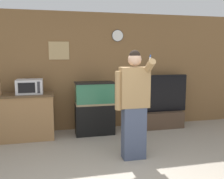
% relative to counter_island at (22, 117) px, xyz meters
% --- Properties ---
extents(wall_back_paneled, '(10.00, 0.08, 2.60)m').
position_rel_counter_island_xyz_m(wall_back_paneled, '(1.41, 0.44, 0.84)').
color(wall_back_paneled, brown).
rests_on(wall_back_paneled, ground_plane).
extents(counter_island, '(1.26, 0.56, 0.92)m').
position_rel_counter_island_xyz_m(counter_island, '(0.00, 0.00, 0.00)').
color(counter_island, olive).
rests_on(counter_island, ground_plane).
extents(microwave, '(0.50, 0.40, 0.28)m').
position_rel_counter_island_xyz_m(microwave, '(0.17, 0.03, 0.60)').
color(microwave, silver).
rests_on(microwave, counter_island).
extents(aquarium_on_stand, '(0.82, 0.39, 1.12)m').
position_rel_counter_island_xyz_m(aquarium_on_stand, '(1.46, -0.01, 0.10)').
color(aquarium_on_stand, black).
rests_on(aquarium_on_stand, ground_plane).
extents(tv_on_stand, '(1.39, 0.40, 1.23)m').
position_rel_counter_island_xyz_m(tv_on_stand, '(2.95, 0.11, -0.11)').
color(tv_on_stand, '#4C3828').
rests_on(tv_on_stand, ground_plane).
extents(person_standing, '(0.55, 0.42, 1.76)m').
position_rel_counter_island_xyz_m(person_standing, '(1.87, -1.39, 0.46)').
color(person_standing, '#424C66').
rests_on(person_standing, ground_plane).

